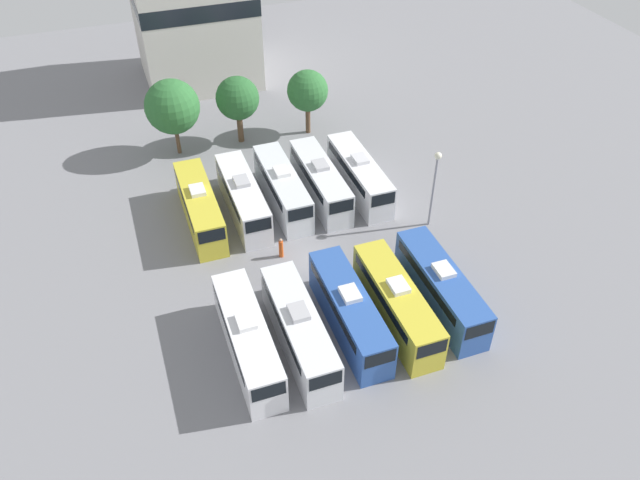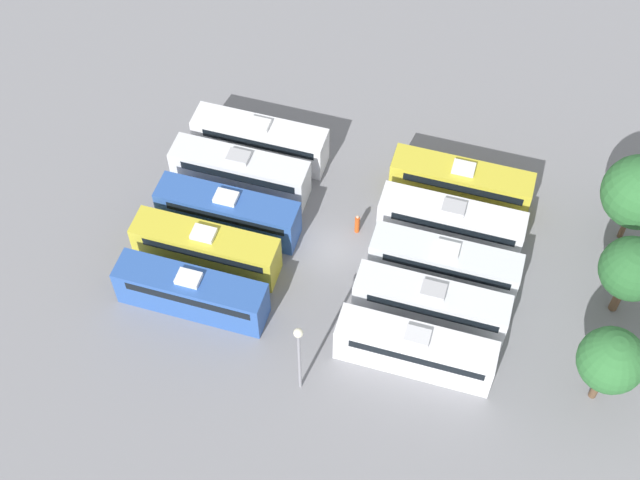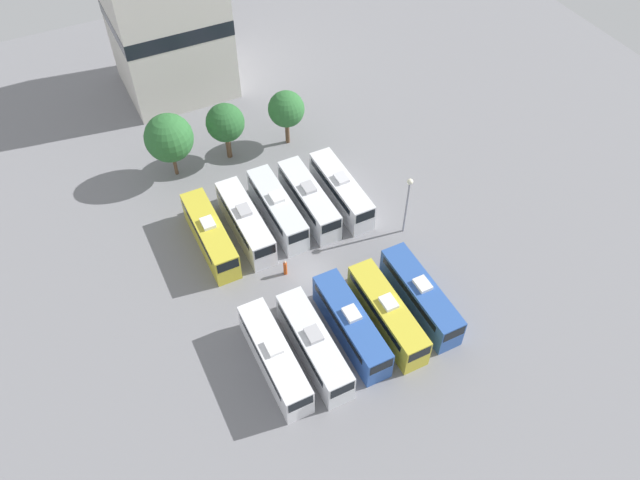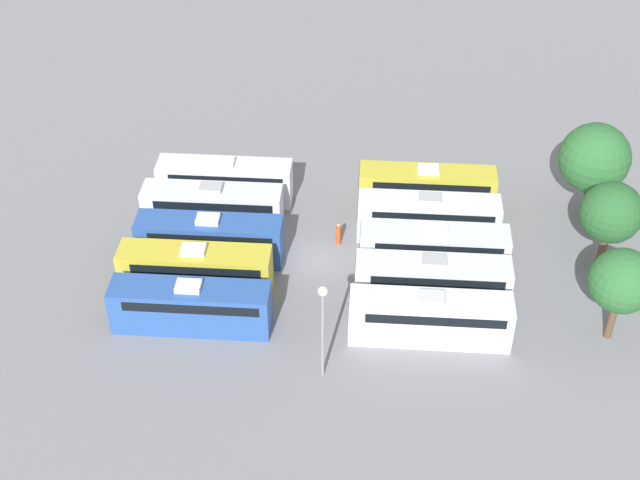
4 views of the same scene
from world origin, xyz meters
name	(u,v)px [view 2 (image 2 of 4)]	position (x,y,z in m)	size (l,w,h in m)	color
ground_plane	(332,250)	(0.00, 0.00, 0.00)	(114.18, 114.18, 0.00)	gray
bus_0	(260,139)	(-7.17, -7.72, 1.78)	(2.46, 10.31, 3.59)	white
bus_1	(241,172)	(-3.71, -8.10, 1.78)	(2.46, 10.31, 3.59)	silver
bus_2	(228,212)	(0.08, -7.68, 1.78)	(2.46, 10.31, 3.59)	#2D56A8
bus_3	(206,248)	(3.49, -8.06, 1.78)	(2.46, 10.31, 3.59)	gold
bus_4	(192,292)	(7.17, -7.70, 1.78)	(2.46, 10.31, 3.59)	#2D56A8
bus_5	(461,183)	(-7.29, 7.77, 1.78)	(2.46, 10.31, 3.59)	gold
bus_6	(451,222)	(-3.55, 7.81, 1.78)	(2.46, 10.31, 3.59)	white
bus_7	(445,263)	(0.06, 8.10, 1.78)	(2.46, 10.31, 3.59)	silver
bus_8	(431,304)	(3.52, 7.90, 1.78)	(2.46, 10.31, 3.59)	silver
bus_9	(416,349)	(7.15, 7.65, 1.78)	(2.46, 10.31, 3.59)	white
worker_person	(357,224)	(-2.16, 1.29, 0.84)	(0.36, 0.36, 1.81)	#CC4C19
light_pole	(299,349)	(10.91, 1.05, 4.90)	(0.60, 0.60, 7.13)	gray
tree_0	(640,192)	(-7.14, 19.69, 5.04)	(5.21, 5.21, 7.66)	brown
tree_1	(632,269)	(-0.81, 19.79, 4.75)	(4.27, 4.27, 6.93)	brown
tree_2	(611,361)	(6.21, 19.18, 4.67)	(4.13, 4.13, 6.77)	brown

